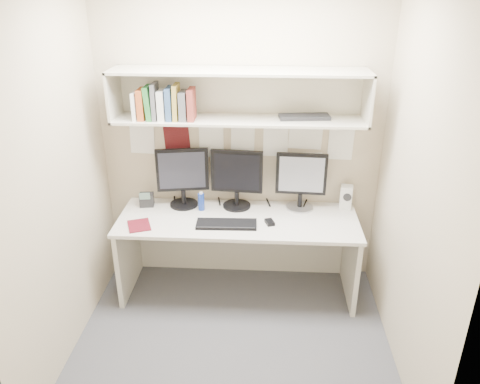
# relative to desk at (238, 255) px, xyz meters

# --- Properties ---
(floor) EXTENTS (2.40, 2.00, 0.01)m
(floor) POSITION_rel_desk_xyz_m (0.00, -0.65, -0.37)
(floor) COLOR #444449
(floor) RESTS_ON ground
(wall_back) EXTENTS (2.40, 0.02, 2.60)m
(wall_back) POSITION_rel_desk_xyz_m (0.00, 0.35, 0.93)
(wall_back) COLOR tan
(wall_back) RESTS_ON ground
(wall_front) EXTENTS (2.40, 0.02, 2.60)m
(wall_front) POSITION_rel_desk_xyz_m (0.00, -1.65, 0.93)
(wall_front) COLOR tan
(wall_front) RESTS_ON ground
(wall_left) EXTENTS (0.02, 2.00, 2.60)m
(wall_left) POSITION_rel_desk_xyz_m (-1.20, -0.65, 0.93)
(wall_left) COLOR tan
(wall_left) RESTS_ON ground
(wall_right) EXTENTS (0.02, 2.00, 2.60)m
(wall_right) POSITION_rel_desk_xyz_m (1.20, -0.65, 0.93)
(wall_right) COLOR tan
(wall_right) RESTS_ON ground
(desk) EXTENTS (2.00, 0.70, 0.73)m
(desk) POSITION_rel_desk_xyz_m (0.00, 0.00, 0.00)
(desk) COLOR beige
(desk) RESTS_ON floor
(overhead_hutch) EXTENTS (2.00, 0.38, 0.40)m
(overhead_hutch) POSITION_rel_desk_xyz_m (0.00, 0.21, 1.35)
(overhead_hutch) COLOR beige
(overhead_hutch) RESTS_ON wall_back
(pinned_papers) EXTENTS (1.92, 0.01, 0.48)m
(pinned_papers) POSITION_rel_desk_xyz_m (0.00, 0.34, 0.88)
(pinned_papers) COLOR white
(pinned_papers) RESTS_ON wall_back
(monitor_left) EXTENTS (0.45, 0.25, 0.52)m
(monitor_left) POSITION_rel_desk_xyz_m (-0.49, 0.22, 0.64)
(monitor_left) COLOR black
(monitor_left) RESTS_ON desk
(monitor_center) EXTENTS (0.44, 0.24, 0.52)m
(monitor_center) POSITION_rel_desk_xyz_m (-0.02, 0.22, 0.64)
(monitor_center) COLOR black
(monitor_center) RESTS_ON desk
(monitor_right) EXTENTS (0.43, 0.24, 0.50)m
(monitor_right) POSITION_rel_desk_xyz_m (0.52, 0.22, 0.63)
(monitor_right) COLOR #A5A5AA
(monitor_right) RESTS_ON desk
(keyboard) EXTENTS (0.49, 0.19, 0.02)m
(keyboard) POSITION_rel_desk_xyz_m (-0.08, -0.14, 0.38)
(keyboard) COLOR black
(keyboard) RESTS_ON desk
(mouse) EXTENTS (0.09, 0.11, 0.03)m
(mouse) POSITION_rel_desk_xyz_m (0.26, -0.09, 0.38)
(mouse) COLOR black
(mouse) RESTS_ON desk
(speaker) EXTENTS (0.12, 0.12, 0.20)m
(speaker) POSITION_rel_desk_xyz_m (0.92, 0.25, 0.47)
(speaker) COLOR silver
(speaker) RESTS_ON desk
(blue_bottle) EXTENTS (0.05, 0.05, 0.17)m
(blue_bottle) POSITION_rel_desk_xyz_m (-0.32, 0.13, 0.44)
(blue_bottle) COLOR navy
(blue_bottle) RESTS_ON desk
(maroon_notebook) EXTENTS (0.23, 0.26, 0.01)m
(maroon_notebook) POSITION_rel_desk_xyz_m (-0.79, -0.19, 0.37)
(maroon_notebook) COLOR #570E19
(maroon_notebook) RESTS_ON desk
(desk_phone) EXTENTS (0.13, 0.12, 0.15)m
(desk_phone) POSITION_rel_desk_xyz_m (-0.82, 0.18, 0.42)
(desk_phone) COLOR black
(desk_phone) RESTS_ON desk
(book_stack) EXTENTS (0.48, 0.18, 0.28)m
(book_stack) POSITION_rel_desk_xyz_m (-0.58, 0.10, 1.30)
(book_stack) COLOR silver
(book_stack) RESTS_ON overhead_hutch
(hutch_tray) EXTENTS (0.41, 0.19, 0.03)m
(hutch_tray) POSITION_rel_desk_xyz_m (0.52, 0.18, 1.19)
(hutch_tray) COLOR black
(hutch_tray) RESTS_ON overhead_hutch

